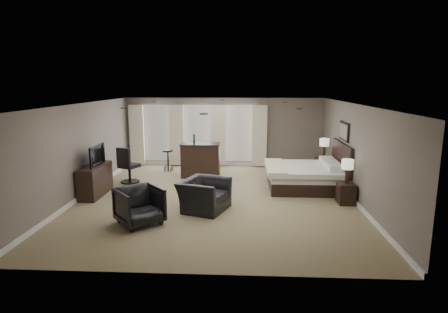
{
  "coord_description": "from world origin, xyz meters",
  "views": [
    {
      "loc": [
        0.75,
        -9.99,
        3.15
      ],
      "look_at": [
        0.2,
        0.4,
        1.1
      ],
      "focal_mm": 30.0,
      "sensor_mm": 36.0,
      "label": 1
    }
  ],
  "objects_px": {
    "bed": "(304,165)",
    "armchair_near": "(204,190)",
    "bar_counter": "(201,160)",
    "desk_chair": "(129,165)",
    "dresser": "(95,180)",
    "armchair_far": "(139,204)",
    "lamp_near": "(347,171)",
    "bar_stool_left": "(168,161)",
    "bar_stool_right": "(212,160)",
    "tv": "(94,163)",
    "lamp_far": "(324,148)",
    "nightstand_far": "(323,167)",
    "nightstand_near": "(346,193)"
  },
  "relations": [
    {
      "from": "bed",
      "to": "dresser",
      "type": "bearing_deg",
      "value": -170.14
    },
    {
      "from": "bed",
      "to": "armchair_near",
      "type": "distance_m",
      "value": 3.54
    },
    {
      "from": "nightstand_far",
      "to": "armchair_far",
      "type": "distance_m",
      "value": 6.86
    },
    {
      "from": "dresser",
      "to": "desk_chair",
      "type": "height_order",
      "value": "desk_chair"
    },
    {
      "from": "nightstand_far",
      "to": "armchair_far",
      "type": "relative_size",
      "value": 0.71
    },
    {
      "from": "armchair_near",
      "to": "tv",
      "type": "bearing_deg",
      "value": 91.37
    },
    {
      "from": "tv",
      "to": "lamp_near",
      "type": "bearing_deg",
      "value": -93.33
    },
    {
      "from": "armchair_far",
      "to": "desk_chair",
      "type": "relative_size",
      "value": 0.8
    },
    {
      "from": "lamp_far",
      "to": "armchair_near",
      "type": "bearing_deg",
      "value": -135.76
    },
    {
      "from": "bed",
      "to": "lamp_far",
      "type": "relative_size",
      "value": 3.41
    },
    {
      "from": "lamp_near",
      "to": "dresser",
      "type": "relative_size",
      "value": 0.43
    },
    {
      "from": "nightstand_far",
      "to": "armchair_near",
      "type": "bearing_deg",
      "value": -135.76
    },
    {
      "from": "nightstand_near",
      "to": "armchair_near",
      "type": "bearing_deg",
      "value": -169.28
    },
    {
      "from": "lamp_near",
      "to": "bed",
      "type": "bearing_deg",
      "value": 121.54
    },
    {
      "from": "nightstand_near",
      "to": "tv",
      "type": "xyz_separation_m",
      "value": [
        -6.92,
        0.4,
        0.66
      ]
    },
    {
      "from": "dresser",
      "to": "tv",
      "type": "xyz_separation_m",
      "value": [
        0.0,
        0.0,
        0.5
      ]
    },
    {
      "from": "nightstand_near",
      "to": "bar_stool_left",
      "type": "distance_m",
      "value": 6.4
    },
    {
      "from": "armchair_near",
      "to": "armchair_far",
      "type": "distance_m",
      "value": 1.71
    },
    {
      "from": "bed",
      "to": "bar_stool_left",
      "type": "bearing_deg",
      "value": 156.93
    },
    {
      "from": "bed",
      "to": "bar_stool_right",
      "type": "relative_size",
      "value": 2.82
    },
    {
      "from": "lamp_near",
      "to": "armchair_near",
      "type": "xyz_separation_m",
      "value": [
        -3.7,
        -0.7,
        -0.35
      ]
    },
    {
      "from": "bed",
      "to": "armchair_near",
      "type": "height_order",
      "value": "bed"
    },
    {
      "from": "bar_counter",
      "to": "armchair_far",
      "type": "bearing_deg",
      "value": -101.37
    },
    {
      "from": "tv",
      "to": "bar_stool_right",
      "type": "relative_size",
      "value": 1.29
    },
    {
      "from": "lamp_near",
      "to": "armchair_far",
      "type": "height_order",
      "value": "lamp_near"
    },
    {
      "from": "nightstand_near",
      "to": "bar_stool_right",
      "type": "bearing_deg",
      "value": 137.51
    },
    {
      "from": "bed",
      "to": "bar_counter",
      "type": "bearing_deg",
      "value": 159.58
    },
    {
      "from": "lamp_far",
      "to": "bar_counter",
      "type": "bearing_deg",
      "value": -176.83
    },
    {
      "from": "bed",
      "to": "bar_stool_left",
      "type": "xyz_separation_m",
      "value": [
        -4.54,
        1.93,
        -0.31
      ]
    },
    {
      "from": "armchair_far",
      "to": "nightstand_far",
      "type": "bearing_deg",
      "value": 2.19
    },
    {
      "from": "lamp_far",
      "to": "tv",
      "type": "distance_m",
      "value": 7.36
    },
    {
      "from": "lamp_near",
      "to": "lamp_far",
      "type": "xyz_separation_m",
      "value": [
        0.0,
        2.9,
        0.12
      ]
    },
    {
      "from": "nightstand_near",
      "to": "lamp_near",
      "type": "height_order",
      "value": "lamp_near"
    },
    {
      "from": "lamp_near",
      "to": "bar_counter",
      "type": "bearing_deg",
      "value": 147.35
    },
    {
      "from": "tv",
      "to": "bar_stool_left",
      "type": "bearing_deg",
      "value": -26.5
    },
    {
      "from": "bed",
      "to": "tv",
      "type": "bearing_deg",
      "value": -170.14
    },
    {
      "from": "lamp_near",
      "to": "bar_stool_left",
      "type": "height_order",
      "value": "lamp_near"
    },
    {
      "from": "bar_counter",
      "to": "desk_chair",
      "type": "relative_size",
      "value": 1.14
    },
    {
      "from": "bar_counter",
      "to": "desk_chair",
      "type": "height_order",
      "value": "desk_chair"
    },
    {
      "from": "lamp_near",
      "to": "bar_stool_right",
      "type": "bearing_deg",
      "value": 137.51
    },
    {
      "from": "lamp_far",
      "to": "bed",
      "type": "bearing_deg",
      "value": -121.54
    },
    {
      "from": "bar_stool_left",
      "to": "desk_chair",
      "type": "height_order",
      "value": "desk_chair"
    },
    {
      "from": "lamp_near",
      "to": "bar_stool_left",
      "type": "relative_size",
      "value": 0.8
    },
    {
      "from": "desk_chair",
      "to": "bed",
      "type": "bearing_deg",
      "value": -159.09
    },
    {
      "from": "lamp_far",
      "to": "bar_stool_right",
      "type": "distance_m",
      "value": 3.97
    },
    {
      "from": "armchair_far",
      "to": "desk_chair",
      "type": "bearing_deg",
      "value": 69.91
    },
    {
      "from": "nightstand_far",
      "to": "dresser",
      "type": "height_order",
      "value": "dresser"
    },
    {
      "from": "nightstand_near",
      "to": "bar_counter",
      "type": "xyz_separation_m",
      "value": [
        -4.17,
        2.67,
        0.3
      ]
    },
    {
      "from": "lamp_far",
      "to": "desk_chair",
      "type": "relative_size",
      "value": 0.56
    },
    {
      "from": "nightstand_near",
      "to": "lamp_near",
      "type": "relative_size",
      "value": 0.87
    }
  ]
}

